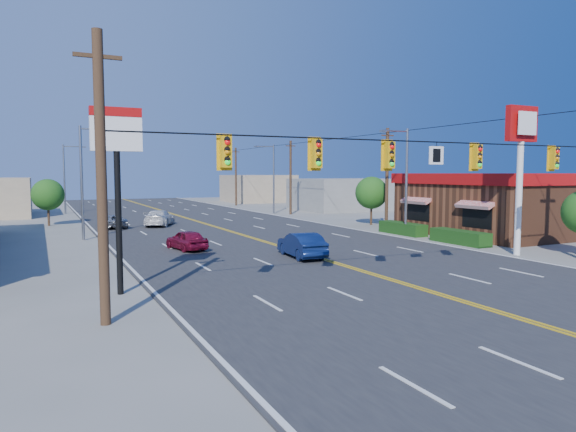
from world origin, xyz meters
name	(u,v)px	position (x,y,z in m)	size (l,w,h in m)	color
ground	(411,287)	(0.00, 0.00, 0.00)	(160.00, 160.00, 0.00)	gray
road	(240,235)	(0.00, 20.00, 0.03)	(20.00, 120.00, 0.06)	#2D2D30
signal_span	(411,169)	(-0.12, 0.00, 4.89)	(24.32, 0.34, 9.00)	#47301E
kfc	(512,203)	(19.90, 12.00, 2.38)	(16.30, 12.40, 4.70)	brown
kfc_pylon	(521,150)	(11.00, 4.00, 6.04)	(2.20, 0.36, 8.50)	white
pizza_hut_sign	(117,161)	(-11.00, 4.00, 5.18)	(1.90, 0.30, 6.85)	black
streetlight_se	(404,176)	(10.79, 14.00, 4.51)	(2.55, 0.25, 8.00)	gray
streetlight_ne	(272,175)	(10.79, 38.00, 4.51)	(2.55, 0.25, 8.00)	gray
streetlight_sw	(85,176)	(-10.79, 22.00, 4.51)	(2.55, 0.25, 8.00)	gray
streetlight_nw	(66,175)	(-10.79, 48.00, 4.51)	(2.55, 0.25, 8.00)	gray
utility_pole_near	(387,179)	(12.20, 18.00, 4.20)	(0.28, 0.28, 8.40)	#47301E
utility_pole_mid	(291,178)	(12.20, 36.00, 4.20)	(0.28, 0.28, 8.40)	#47301E
utility_pole_far	(236,177)	(12.20, 54.00, 4.20)	(0.28, 0.28, 8.40)	#47301E
tree_kfc_rear	(371,193)	(13.50, 22.00, 2.93)	(2.94, 2.94, 4.41)	#47301E
tree_west	(48,195)	(-13.00, 34.00, 2.79)	(2.80, 2.80, 4.20)	#47301E
bld_east_mid	(345,194)	(22.00, 40.00, 2.00)	(12.00, 10.00, 4.00)	gray
bld_east_far	(258,188)	(19.00, 62.00, 2.20)	(10.00, 10.00, 4.40)	tan
car_magenta	(187,241)	(-5.73, 13.97, 0.61)	(1.45, 3.59, 1.22)	maroon
car_blue	(302,246)	(-0.72, 8.43, 0.69)	(1.46, 4.20, 1.38)	#0D1D4E
car_white	(160,218)	(-4.15, 29.17, 0.70)	(1.96, 4.82, 1.40)	silver
car_silver	(113,222)	(-8.12, 29.03, 0.56)	(1.85, 4.02, 1.12)	#9A9B9F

